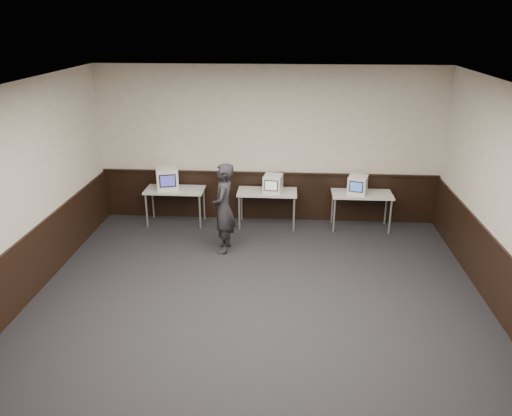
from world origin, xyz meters
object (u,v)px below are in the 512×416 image
(desk_right, at_px, (362,197))
(emac_left, at_px, (167,179))
(desk_center, at_px, (267,194))
(desk_left, at_px, (175,192))
(emac_right, at_px, (358,185))
(emac_center, at_px, (273,184))
(person, at_px, (224,208))

(desk_right, distance_m, emac_left, 3.96)
(desk_center, bearing_deg, emac_left, 179.54)
(desk_left, relative_size, desk_center, 1.00)
(desk_right, xyz_separation_m, emac_right, (-0.10, -0.01, 0.25))
(desk_left, xyz_separation_m, emac_left, (-0.15, 0.02, 0.29))
(desk_right, distance_m, emac_center, 1.80)
(desk_left, relative_size, desk_right, 1.00)
(desk_right, bearing_deg, emac_center, -178.54)
(desk_left, height_order, emac_right, emac_right)
(desk_right, relative_size, emac_left, 2.14)
(desk_left, distance_m, desk_right, 3.80)
(emac_right, bearing_deg, desk_left, -164.54)
(desk_left, relative_size, emac_right, 2.60)
(emac_right, xyz_separation_m, person, (-2.53, -1.23, -0.10))
(desk_center, height_order, person, person)
(emac_center, bearing_deg, desk_right, 10.60)
(emac_right, bearing_deg, person, -138.40)
(emac_center, bearing_deg, desk_center, 167.48)
(emac_left, distance_m, emac_center, 2.16)
(desk_center, relative_size, desk_right, 1.00)
(emac_left, distance_m, emac_right, 3.84)
(emac_left, bearing_deg, desk_center, -16.56)
(desk_center, height_order, emac_center, emac_center)
(desk_center, distance_m, emac_left, 2.07)
(emac_center, bearing_deg, emac_left, -172.50)
(desk_left, height_order, desk_right, same)
(desk_left, xyz_separation_m, desk_right, (3.80, 0.00, 0.00))
(emac_left, height_order, emac_center, emac_left)
(desk_right, bearing_deg, desk_left, 180.00)
(desk_left, relative_size, person, 0.72)
(desk_center, xyz_separation_m, desk_right, (1.90, 0.00, 0.00))
(desk_left, distance_m, emac_center, 2.03)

